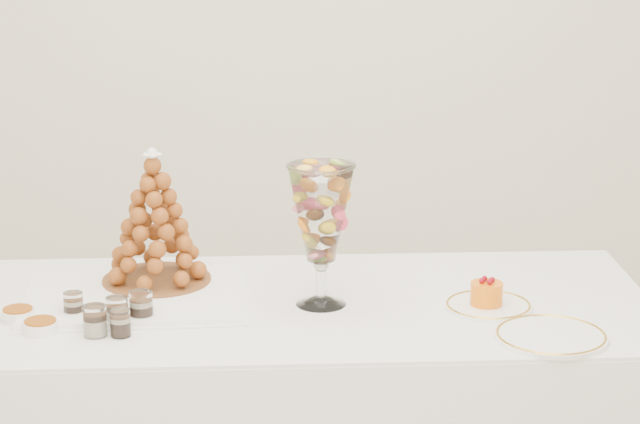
{
  "coord_description": "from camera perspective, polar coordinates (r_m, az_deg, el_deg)",
  "views": [
    {
      "loc": [
        0.0,
        -2.86,
        1.86
      ],
      "look_at": [
        0.04,
        0.22,
        0.98
      ],
      "focal_mm": 70.0,
      "sensor_mm": 36.0,
      "label": 1
    }
  ],
  "objects": [
    {
      "name": "verrine_c",
      "position": [
        3.08,
        -8.18,
        -4.31
      ],
      "size": [
        0.06,
        0.06,
        0.08
      ],
      "primitive_type": "cylinder",
      "rotation": [
        0.0,
        0.0,
        -0.06
      ],
      "color": "white",
      "rests_on": "buffet_table"
    },
    {
      "name": "verrine_d",
      "position": [
        3.01,
        -10.25,
        -4.92
      ],
      "size": [
        0.06,
        0.06,
        0.08
      ],
      "primitive_type": "cylinder",
      "rotation": [
        0.0,
        0.0,
        -0.06
      ],
      "color": "white",
      "rests_on": "buffet_table"
    },
    {
      "name": "mousse_cake",
      "position": [
        3.17,
        7.62,
        -3.7
      ],
      "size": [
        0.08,
        0.08,
        0.07
      ],
      "color": "orange",
      "rests_on": "cake_plate"
    },
    {
      "name": "verrine_e",
      "position": [
        3.0,
        -9.11,
        -5.03
      ],
      "size": [
        0.06,
        0.06,
        0.07
      ],
      "primitive_type": "cylinder",
      "rotation": [
        0.0,
        0.0,
        0.17
      ],
      "color": "white",
      "rests_on": "buffet_table"
    },
    {
      "name": "verrine_b",
      "position": [
        3.06,
        -9.26,
        -4.52
      ],
      "size": [
        0.05,
        0.05,
        0.07
      ],
      "primitive_type": "cylinder",
      "rotation": [
        0.0,
        0.0,
        0.02
      ],
      "color": "white",
      "rests_on": "buffet_table"
    },
    {
      "name": "macaron_vase",
      "position": [
        3.1,
        0.05,
        -0.13
      ],
      "size": [
        0.17,
        0.17,
        0.36
      ],
      "color": "white",
      "rests_on": "buffet_table"
    },
    {
      "name": "cake_plate",
      "position": [
        3.18,
        7.7,
        -4.29
      ],
      "size": [
        0.22,
        0.22,
        0.01
      ],
      "primitive_type": "cylinder",
      "color": "white",
      "rests_on": "buffet_table"
    },
    {
      "name": "croquembouche",
      "position": [
        3.27,
        -7.58,
        -0.23
      ],
      "size": [
        0.29,
        0.29,
        0.36
      ],
      "rotation": [
        0.0,
        0.0,
        -0.06
      ],
      "color": "brown",
      "rests_on": "lace_tray"
    },
    {
      "name": "verrine_a",
      "position": [
        3.13,
        -11.2,
        -4.21
      ],
      "size": [
        0.06,
        0.06,
        0.07
      ],
      "primitive_type": "cylinder",
      "rotation": [
        0.0,
        0.0,
        0.23
      ],
      "color": "white",
      "rests_on": "buffet_table"
    },
    {
      "name": "spare_plate",
      "position": [
        3.01,
        10.52,
        -5.62
      ],
      "size": [
        0.27,
        0.27,
        0.01
      ],
      "primitive_type": "cylinder",
      "color": "white",
      "rests_on": "buffet_table"
    },
    {
      "name": "lace_tray",
      "position": [
        3.24,
        -8.54,
        -3.87
      ],
      "size": [
        0.58,
        0.46,
        0.02
      ],
      "primitive_type": "cube",
      "rotation": [
        0.0,
        0.0,
        0.09
      ],
      "color": "white",
      "rests_on": "buffet_table"
    },
    {
      "name": "ramekin_front",
      "position": [
        3.07,
        -12.66,
        -5.14
      ],
      "size": [
        0.09,
        0.09,
        0.03
      ],
      "primitive_type": "cylinder",
      "color": "white",
      "rests_on": "buffet_table"
    },
    {
      "name": "ramekin_back",
      "position": [
        3.16,
        -13.64,
        -4.58
      ],
      "size": [
        0.08,
        0.08,
        0.03
      ],
      "primitive_type": "cylinder",
      "color": "white",
      "rests_on": "buffet_table"
    }
  ]
}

